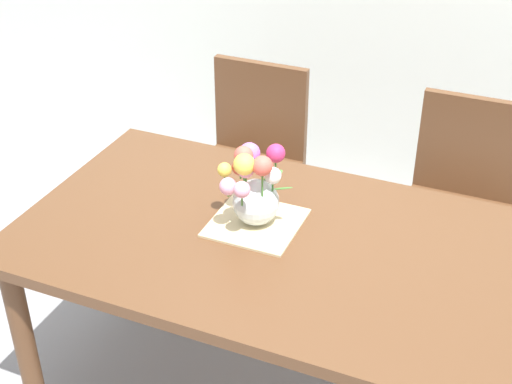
{
  "coord_description": "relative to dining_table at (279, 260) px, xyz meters",
  "views": [
    {
      "loc": [
        0.66,
        -1.73,
        2.05
      ],
      "look_at": [
        -0.1,
        0.04,
        0.85
      ],
      "focal_mm": 51.34,
      "sensor_mm": 36.0,
      "label": 1
    }
  ],
  "objects": [
    {
      "name": "chair_right",
      "position": [
        0.45,
        0.81,
        -0.12
      ],
      "size": [
        0.42,
        0.42,
        0.9
      ],
      "rotation": [
        0.0,
        0.0,
        3.14
      ],
      "color": "brown",
      "rests_on": "ground_plane"
    },
    {
      "name": "placemat",
      "position": [
        -0.1,
        0.04,
        0.09
      ],
      "size": [
        0.28,
        0.28,
        0.01
      ],
      "primitive_type": "cube",
      "color": "#CCB789",
      "rests_on": "dining_table"
    },
    {
      "name": "dining_table",
      "position": [
        0.0,
        0.0,
        0.0
      ],
      "size": [
        1.65,
        0.94,
        0.73
      ],
      "color": "brown",
      "rests_on": "ground_plane"
    },
    {
      "name": "flower_vase",
      "position": [
        -0.11,
        0.04,
        0.22
      ],
      "size": [
        0.25,
        0.26,
        0.27
      ],
      "color": "silver",
      "rests_on": "placemat"
    },
    {
      "name": "chair_left",
      "position": [
        -0.45,
        0.81,
        -0.12
      ],
      "size": [
        0.42,
        0.42,
        0.9
      ],
      "rotation": [
        0.0,
        0.0,
        3.14
      ],
      "color": "brown",
      "rests_on": "ground_plane"
    }
  ]
}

